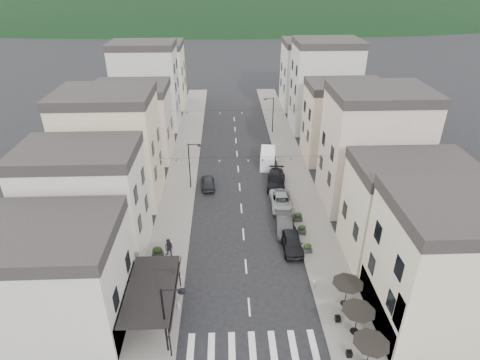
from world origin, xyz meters
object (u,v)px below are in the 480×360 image
Objects in this scene: parked_car_d at (276,180)px; delivery_van at (268,158)px; parked_car_c at (282,202)px; parked_car_a at (292,242)px; parked_car_e at (208,182)px; pedestrian_a at (156,265)px; parked_car_b at (284,224)px; pedestrian_b at (169,248)px.

parked_car_d is 5.99m from delivery_van.
parked_car_d is (0.00, 5.10, 0.05)m from parked_car_c.
parked_car_d is (0.00, 12.69, -0.02)m from parked_car_a.
delivery_van is (8.06, 6.02, 0.45)m from parked_car_e.
pedestrian_a is at bearing -139.49° from parked_car_c.
parked_car_c is at bearing 90.51° from parked_car_b.
parked_car_c is at bearing -82.40° from parked_car_d.
parked_car_e is 2.33× the size of pedestrian_a.
pedestrian_a is at bearing -167.14° from parked_car_a.
parked_car_c is 1.06× the size of delivery_van.
parked_car_d is at bearing 175.97° from parked_car_e.
parked_car_e is 10.07m from delivery_van.
parked_car_b is 12.12m from pedestrian_b.
parked_car_d is at bearing 90.43° from parked_car_c.
pedestrian_a is (-12.23, -21.77, -0.15)m from delivery_van.
parked_car_c reaches higher than parked_car_e.
delivery_van is 24.97m from pedestrian_a.
parked_car_e is (-8.55, -0.06, -0.10)m from parked_car_d.
parked_car_c is 2.86× the size of pedestrian_b.
pedestrian_a is (-4.17, -15.75, 0.30)m from parked_car_e.
parked_car_a is 18.65m from delivery_van.
parked_car_b reaches higher than parked_car_e.
pedestrian_b is at bearing -123.65° from parked_car_d.
pedestrian_b is at bearing 34.71° from pedestrian_a.
parked_car_b is 12.63m from parked_car_e.
delivery_van is (-0.49, 5.96, 0.34)m from parked_car_d.
parked_car_b is 4.54m from parked_car_c.
parked_car_e is 0.80× the size of delivery_van.
parked_car_a is 13.10m from pedestrian_a.
pedestrian_a reaches higher than parked_car_c.
parked_car_e is 2.15× the size of pedestrian_b.
pedestrian_a is (-12.72, -10.70, 0.24)m from parked_car_c.
parked_car_d is 3.15× the size of pedestrian_a.
parked_car_c is (0.00, 7.58, -0.06)m from parked_car_a.
parked_car_a is at bearing 26.19° from pedestrian_b.
pedestrian_a is 0.92× the size of pedestrian_b.
parked_car_d is 20.29m from pedestrian_a.
parked_car_a is 2.53× the size of pedestrian_b.
delivery_van reaches higher than pedestrian_b.
pedestrian_a reaches higher than parked_car_a.
pedestrian_b reaches higher than parked_car_e.
pedestrian_a reaches higher than parked_car_e.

